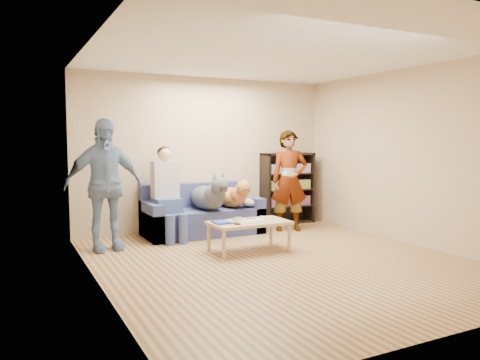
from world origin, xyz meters
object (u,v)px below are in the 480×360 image
camera_silver (237,219)px  sofa (202,217)px  person_seated (167,190)px  dog_gray (209,196)px  person_standing_left (104,185)px  bookshelf (287,187)px  notebook_blue (221,222)px  person_standing_right (289,181)px  coffee_table (249,225)px  dog_tan (233,196)px

camera_silver → sofa: sofa is taller
person_seated → dog_gray: bearing=-8.4°
person_standing_left → person_seated: person_standing_left is taller
sofa → bookshelf: size_ratio=1.46×
notebook_blue → bookshelf: size_ratio=0.20×
person_standing_right → person_standing_left: bearing=-160.4°
notebook_blue → bookshelf: bookshelf is taller
dog_gray → bookshelf: 1.82m
camera_silver → sofa: 1.30m
sofa → camera_silver: bearing=-89.4°
person_standing_right → person_seated: size_ratio=1.16×
camera_silver → coffee_table: camera_silver is taller
person_standing_right → coffee_table: person_standing_right is taller
notebook_blue → camera_silver: camera_silver is taller
sofa → person_standing_left: bearing=-165.3°
person_standing_right → dog_tan: person_standing_right is taller
person_standing_left → dog_tan: person_standing_left is taller
person_standing_left → dog_gray: size_ratio=1.46×
dog_gray → coffee_table: bearing=-85.6°
sofa → coffee_table: size_ratio=1.73×
sofa → dog_tan: 0.62m
person_standing_right → camera_silver: person_standing_right is taller
camera_silver → dog_tan: bearing=66.7°
bookshelf → dog_tan: bearing=-163.7°
notebook_blue → dog_gray: dog_gray is taller
notebook_blue → coffee_table: (0.40, -0.05, -0.06)m
person_standing_left → notebook_blue: bearing=-39.7°
dog_gray → bookshelf: bearing=14.6°
person_seated → coffee_table: person_seated is taller
coffee_table → person_standing_left: bearing=151.1°
coffee_table → bookshelf: bearing=44.5°
dog_tan → notebook_blue: bearing=-122.5°
person_standing_right → dog_tan: (-0.94, 0.24, -0.23)m
dog_gray → dog_tan: dog_gray is taller
person_standing_right → coffee_table: size_ratio=1.55×
notebook_blue → person_seated: (-0.36, 1.23, 0.34)m
camera_silver → dog_tan: 1.25m
sofa → dog_tan: dog_tan is taller
coffee_table → camera_silver: bearing=135.0°
camera_silver → dog_gray: dog_gray is taller
person_standing_right → person_seated: (-2.07, 0.26, -0.08)m
person_standing_right → notebook_blue: person_standing_right is taller
coffee_table → bookshelf: size_ratio=0.85×
coffee_table → sofa: bearing=95.4°
sofa → bookshelf: bookshelf is taller
notebook_blue → person_seated: 1.32m
person_standing_left → notebook_blue: (1.37, -0.93, -0.49)m
dog_gray → bookshelf: bookshelf is taller
notebook_blue → coffee_table: notebook_blue is taller
bookshelf → notebook_blue: bearing=-142.4°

